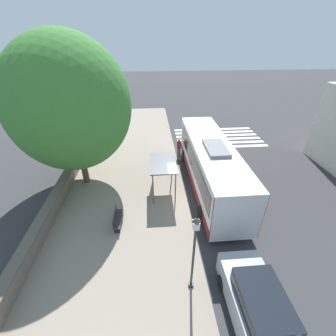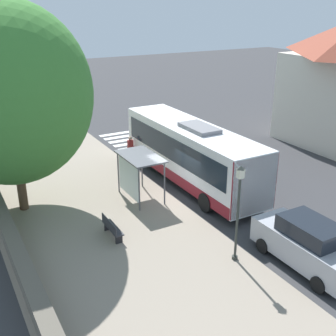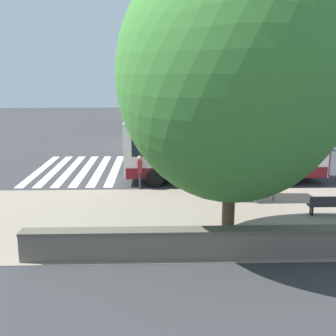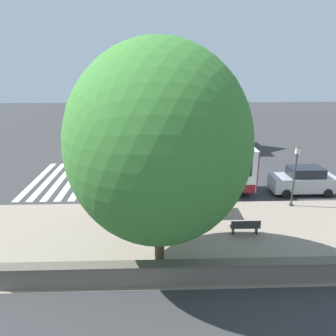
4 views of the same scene
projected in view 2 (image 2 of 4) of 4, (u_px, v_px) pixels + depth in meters
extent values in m
plane|color=#353538|center=(179.00, 201.00, 22.18)|extent=(120.00, 120.00, 0.00)
cube|color=gray|center=(98.00, 221.00, 20.13)|extent=(9.00, 44.00, 0.02)
cube|color=silver|center=(180.00, 144.00, 31.11)|extent=(9.00, 0.50, 0.01)
cube|color=silver|center=(174.00, 141.00, 31.88)|extent=(9.00, 0.50, 0.01)
cube|color=silver|center=(168.00, 137.00, 32.65)|extent=(9.00, 0.50, 0.01)
cube|color=silver|center=(162.00, 134.00, 33.42)|extent=(9.00, 0.50, 0.01)
cube|color=silver|center=(156.00, 131.00, 34.19)|extent=(9.00, 0.50, 0.01)
cube|color=silver|center=(151.00, 128.00, 34.96)|extent=(9.00, 0.50, 0.01)
cube|color=#6B6356|center=(9.00, 234.00, 18.12)|extent=(0.50, 20.00, 0.92)
cube|color=#5B5449|center=(7.00, 224.00, 17.93)|extent=(0.60, 20.00, 0.08)
cube|color=white|center=(190.00, 151.00, 23.74)|extent=(2.58, 11.10, 2.96)
cube|color=black|center=(191.00, 145.00, 23.60)|extent=(2.62, 10.21, 1.30)
cube|color=maroon|center=(190.00, 171.00, 24.17)|extent=(2.62, 10.88, 0.59)
cube|color=maroon|center=(255.00, 186.00, 19.26)|extent=(2.62, 0.06, 2.84)
cube|color=black|center=(146.00, 110.00, 27.77)|extent=(1.93, 0.08, 0.41)
cube|color=slate|center=(199.00, 128.00, 22.48)|extent=(1.29, 2.44, 0.22)
cylinder|color=black|center=(142.00, 158.00, 26.86)|extent=(0.30, 1.00, 1.00)
cylinder|color=black|center=(174.00, 152.00, 27.96)|extent=(0.30, 1.00, 1.00)
cylinder|color=black|center=(206.00, 202.00, 20.92)|extent=(0.30, 1.00, 1.00)
cylinder|color=black|center=(244.00, 192.00, 22.03)|extent=(0.30, 1.00, 1.00)
cylinder|color=#515459|center=(165.00, 184.00, 21.40)|extent=(0.08, 0.08, 2.33)
cylinder|color=#515459|center=(142.00, 168.00, 23.52)|extent=(0.08, 0.08, 2.33)
cylinder|color=#515459|center=(139.00, 190.00, 20.75)|extent=(0.08, 0.08, 2.33)
cylinder|color=#515459|center=(118.00, 172.00, 22.87)|extent=(0.08, 0.08, 2.33)
cube|color=#515459|center=(140.00, 156.00, 21.69)|extent=(1.73, 2.91, 0.08)
cube|color=silver|center=(129.00, 178.00, 21.77)|extent=(0.03, 2.35, 1.86)
cylinder|color=#2D3347|center=(130.00, 157.00, 27.31)|extent=(0.12, 0.12, 0.86)
cylinder|color=#2D3347|center=(132.00, 156.00, 27.38)|extent=(0.12, 0.12, 0.86)
cube|color=maroon|center=(130.00, 145.00, 27.06)|extent=(0.34, 0.22, 0.69)
sphere|color=tan|center=(130.00, 138.00, 26.89)|extent=(0.24, 0.24, 0.24)
cube|color=#333338|center=(113.00, 228.00, 18.66)|extent=(0.40, 1.63, 0.06)
cube|color=#333338|center=(109.00, 224.00, 18.50)|extent=(0.04, 1.63, 0.40)
cube|color=black|center=(119.00, 239.00, 18.22)|extent=(0.32, 0.06, 0.45)
cube|color=black|center=(108.00, 226.00, 19.28)|extent=(0.32, 0.06, 0.45)
cylinder|color=#2D332D|center=(235.00, 258.00, 17.15)|extent=(0.24, 0.24, 0.16)
cylinder|color=#2D332D|center=(237.00, 220.00, 16.52)|extent=(0.10, 0.10, 3.61)
cube|color=silver|center=(240.00, 174.00, 15.79)|extent=(0.24, 0.24, 0.35)
pyramid|color=#2D332D|center=(241.00, 168.00, 15.70)|extent=(0.28, 0.28, 0.14)
cylinder|color=brown|center=(20.00, 175.00, 20.67)|extent=(0.44, 0.44, 3.76)
ellipsoid|color=#3D7F33|center=(8.00, 94.00, 19.20)|extent=(7.71, 7.71, 8.48)
cube|color=#9EA0A8|center=(306.00, 247.00, 16.55)|extent=(1.83, 4.58, 1.06)
cube|color=black|center=(311.00, 229.00, 16.15)|extent=(1.55, 2.38, 0.66)
cylinder|color=black|center=(263.00, 246.00, 17.54)|extent=(0.22, 0.64, 0.64)
cylinder|color=black|center=(294.00, 235.00, 18.33)|extent=(0.22, 0.64, 0.64)
cylinder|color=black|center=(319.00, 285.00, 15.13)|extent=(0.22, 0.64, 0.64)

